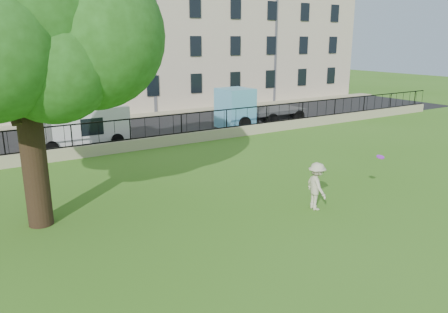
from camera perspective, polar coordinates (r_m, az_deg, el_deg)
ground at (r=13.65m, az=6.08°, el=-9.79°), size 120.00×120.00×0.00m
retaining_wall at (r=23.66m, az=-12.05°, el=1.46°), size 50.00×0.40×0.60m
iron_railing at (r=23.48m, az=-12.16°, el=3.49°), size 50.00×0.05×1.13m
street at (r=28.09m, az=-15.35°, el=2.76°), size 60.00×9.00×0.01m
sidewalk at (r=33.01m, az=-18.02°, el=4.43°), size 60.00×1.40×0.12m
building_row at (r=38.07m, az=-21.10°, el=15.88°), size 56.40×10.40×13.80m
tree at (r=14.24m, az=-25.98°, el=16.42°), size 7.92×6.12×9.72m
man at (r=15.37m, az=11.99°, el=-3.81°), size 0.87×1.20×1.67m
frisbee at (r=16.19m, az=19.75°, el=-0.05°), size 0.35×0.35×0.12m
white_van at (r=25.20m, az=-18.32°, el=3.64°), size 5.10×2.02×2.14m
blue_truck at (r=30.40m, az=4.76°, el=6.64°), size 6.30×2.38×2.62m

